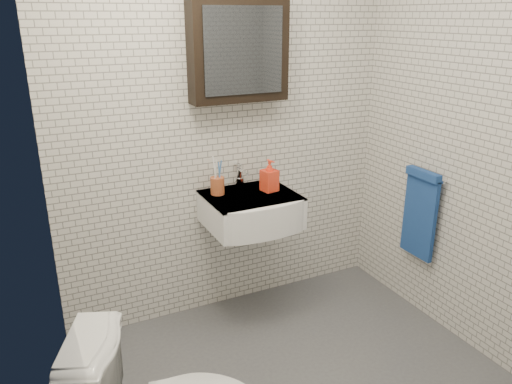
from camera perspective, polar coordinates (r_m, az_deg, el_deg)
room_shell at (r=2.23m, az=6.80°, el=8.35°), size 2.22×2.02×2.51m
washbasin at (r=3.07m, az=-0.30°, el=-2.17°), size 0.55×0.50×0.20m
faucet at (r=3.19m, az=-1.85°, el=1.71°), size 0.06×0.20×0.15m
mirror_cabinet at (r=3.03m, az=-1.98°, el=15.89°), size 0.60×0.15×0.60m
towel_rail at (r=3.34m, az=18.26°, el=-1.98°), size 0.09×0.30×0.58m
toothbrush_cup at (r=3.07m, az=-4.43°, el=0.82°), size 0.10×0.10×0.24m
soap_bottle at (r=3.11m, az=1.54°, el=1.90°), size 0.11×0.11×0.20m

